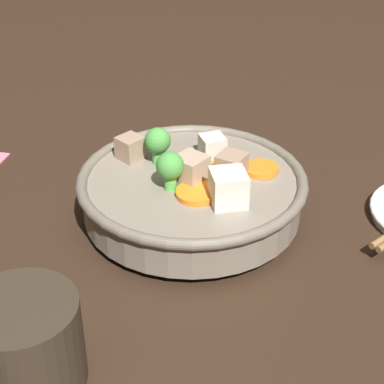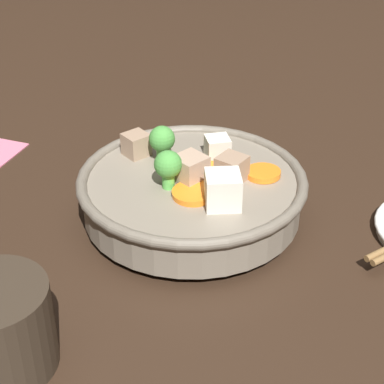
% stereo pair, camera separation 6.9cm
% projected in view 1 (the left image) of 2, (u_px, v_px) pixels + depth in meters
% --- Properties ---
extents(ground_plane, '(3.00, 3.00, 0.00)m').
position_uv_depth(ground_plane, '(192.00, 218.00, 0.71)').
color(ground_plane, black).
extents(stirfry_bowl, '(0.25, 0.25, 0.09)m').
position_uv_depth(stirfry_bowl, '(192.00, 190.00, 0.69)').
color(stirfry_bowl, slate).
rests_on(stirfry_bowl, ground_plane).
extents(dark_mug, '(0.11, 0.09, 0.08)m').
position_uv_depth(dark_mug, '(24.00, 345.00, 0.49)').
color(dark_mug, '#33281E').
rests_on(dark_mug, ground_plane).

